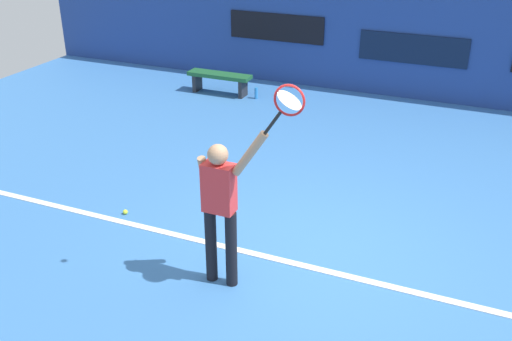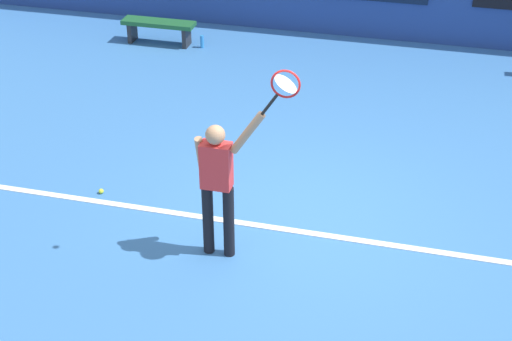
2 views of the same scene
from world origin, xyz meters
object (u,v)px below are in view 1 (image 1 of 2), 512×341
object	(u,v)px
tennis_racket	(287,103)
spare_ball	(125,212)
water_bottle	(256,93)
court_bench	(220,78)
tennis_player	(220,203)

from	to	relation	value
tennis_racket	spare_ball	world-z (taller)	tennis_racket
water_bottle	spare_ball	xyz separation A→B (m)	(0.27, -5.20, -0.09)
court_bench	water_bottle	distance (m)	0.88
tennis_racket	spare_ball	xyz separation A→B (m)	(-2.63, 0.84, -2.20)
tennis_player	spare_ball	world-z (taller)	tennis_player
water_bottle	tennis_racket	bearing A→B (deg)	-64.38
court_bench	spare_ball	bearing A→B (deg)	-77.79
tennis_player	water_bottle	distance (m)	6.47
spare_ball	court_bench	bearing A→B (deg)	102.21
court_bench	water_bottle	bearing A→B (deg)	0.00
water_bottle	spare_ball	world-z (taller)	water_bottle
tennis_player	tennis_racket	size ratio (longest dim) A/B	3.21
tennis_player	court_bench	world-z (taller)	tennis_player
tennis_player	water_bottle	bearing A→B (deg)	109.72
court_bench	spare_ball	xyz separation A→B (m)	(1.12, -5.20, -0.30)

